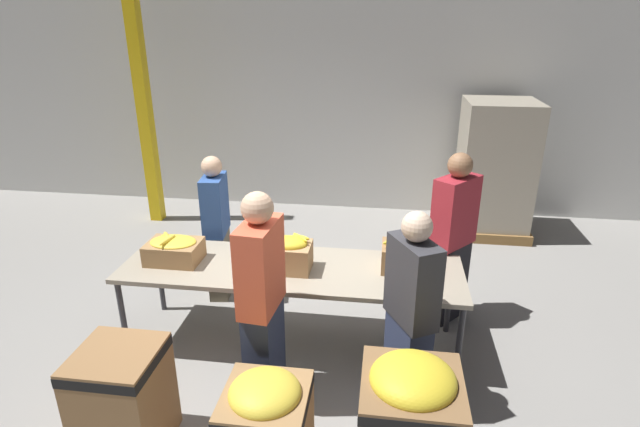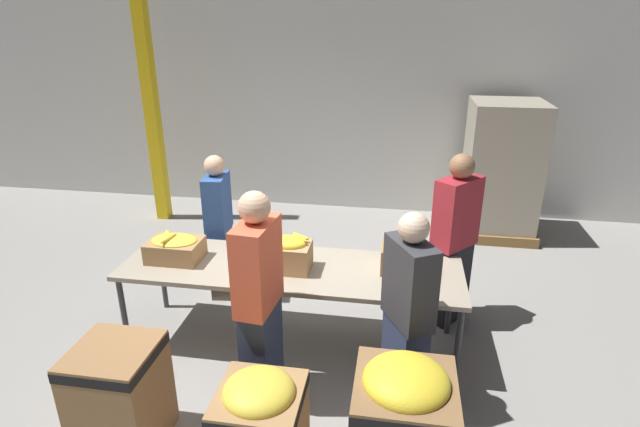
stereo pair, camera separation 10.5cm
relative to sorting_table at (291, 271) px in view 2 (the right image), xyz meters
The scene contains 15 objects.
ground_plane 0.72m from the sorting_table, ahead, with size 30.00×30.00×0.00m, color gray.
wall_back 3.77m from the sorting_table, 90.00° to the left, with size 16.00×0.08×4.00m.
sorting_table is the anchor object (origin of this frame).
banana_box_0 1.04m from the sorting_table, behind, with size 0.45×0.33×0.24m.
banana_box_1 0.20m from the sorting_table, 119.45° to the right, with size 0.40×0.29×0.29m.
banana_box_2 0.98m from the sorting_table, ahead, with size 0.39×0.31×0.30m.
volunteer_0 1.53m from the sorting_table, 23.87° to the left, with size 0.46×0.48×1.65m.
volunteer_1 1.16m from the sorting_table, 141.17° to the left, with size 0.25×0.43×1.51m.
volunteer_2 0.70m from the sorting_table, 96.59° to the right, with size 0.27×0.47×1.67m.
volunteer_3 1.17m from the sorting_table, 32.82° to the right, with size 0.39×0.47×1.57m.
donation_bin_0 1.60m from the sorting_table, 124.48° to the right, with size 0.53×0.53×0.77m.
donation_bin_1 1.35m from the sorting_table, 86.57° to the right, with size 0.55×0.55×0.66m.
donation_bin_2 1.64m from the sorting_table, 53.00° to the right, with size 0.61×0.61×0.87m.
support_pillar 3.85m from the sorting_table, 133.32° to the left, with size 0.16×0.16×4.00m.
pallet_stack_0 3.61m from the sorting_table, 52.78° to the left, with size 0.98×0.98×1.76m.
Camera 2 is at (0.86, -3.69, 2.75)m, focal length 28.00 mm.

